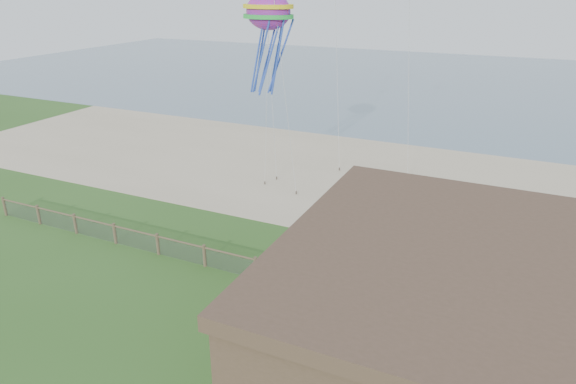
# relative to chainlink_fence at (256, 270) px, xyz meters

# --- Properties ---
(ground) EXTENTS (160.00, 160.00, 0.00)m
(ground) POSITION_rel_chainlink_fence_xyz_m (0.00, -6.00, -0.55)
(ground) COLOR #31581E
(ground) RESTS_ON ground
(sand_beach) EXTENTS (72.00, 20.00, 0.02)m
(sand_beach) POSITION_rel_chainlink_fence_xyz_m (0.00, 16.00, -0.55)
(sand_beach) COLOR tan
(sand_beach) RESTS_ON ground
(ocean) EXTENTS (160.00, 68.00, 0.02)m
(ocean) POSITION_rel_chainlink_fence_xyz_m (0.00, 60.00, -0.55)
(ocean) COLOR slate
(ocean) RESTS_ON ground
(chainlink_fence) EXTENTS (36.20, 0.20, 1.25)m
(chainlink_fence) POSITION_rel_chainlink_fence_xyz_m (0.00, 0.00, 0.00)
(chainlink_fence) COLOR brown
(chainlink_fence) RESTS_ON ground
(motel_deck) EXTENTS (15.00, 2.00, 0.50)m
(motel_deck) POSITION_rel_chainlink_fence_xyz_m (13.00, -1.00, -0.30)
(motel_deck) COLOR brown
(motel_deck) RESTS_ON ground
(picnic_table) EXTENTS (1.79, 1.38, 0.74)m
(picnic_table) POSITION_rel_chainlink_fence_xyz_m (5.64, -3.58, -0.18)
(picnic_table) COLOR brown
(picnic_table) RESTS_ON ground
(octopus_kite) EXTENTS (3.74, 3.25, 6.43)m
(octopus_kite) POSITION_rel_chainlink_fence_xyz_m (-3.55, 8.72, 9.98)
(octopus_kite) COLOR #E3234B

